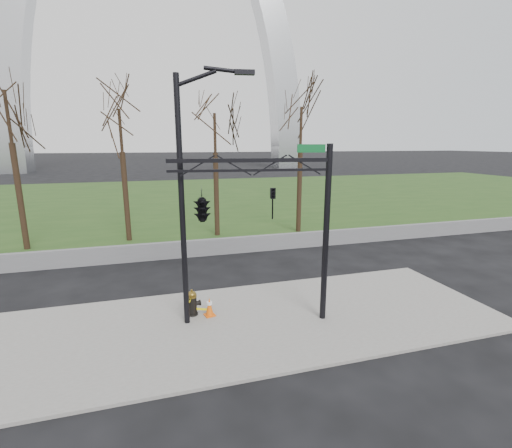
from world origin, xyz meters
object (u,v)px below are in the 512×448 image
object	(u,v)px
fire_hydrant	(193,303)
traffic_cone	(209,307)
street_light	(188,186)
traffic_signal_mast	(227,205)

from	to	relation	value
fire_hydrant	traffic_cone	bearing A→B (deg)	-34.57
traffic_cone	street_light	distance (m)	4.31
street_light	traffic_signal_mast	bearing A→B (deg)	-17.09
traffic_cone	street_light	bearing A→B (deg)	-151.93
fire_hydrant	street_light	world-z (taller)	street_light
traffic_cone	traffic_signal_mast	xyz separation A→B (m)	(0.52, -0.85, 3.71)
fire_hydrant	traffic_cone	size ratio (longest dim) A/B	1.41
traffic_cone	street_light	size ratio (longest dim) A/B	0.08
fire_hydrant	traffic_signal_mast	size ratio (longest dim) A/B	0.16
fire_hydrant	traffic_signal_mast	xyz separation A→B (m)	(1.08, -1.09, 3.61)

